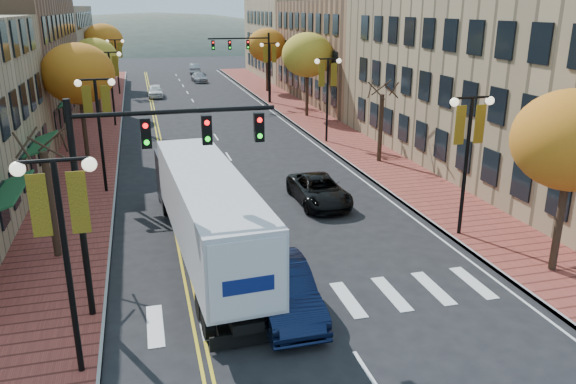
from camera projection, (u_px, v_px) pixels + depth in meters
ground at (343, 335)px, 16.99m from camera, size 200.00×200.00×0.00m
sidewalk_left at (95, 131)px, 44.60m from camera, size 4.00×85.00×0.15m
sidewalk_right at (312, 119)px, 48.97m from camera, size 4.00×85.00×0.15m
building_left_far at (36, 48)px, 67.34m from camera, size 12.00×26.00×9.50m
building_right_near at (544, 41)px, 33.80m from camera, size 15.00×28.00×15.00m
building_right_mid at (373, 51)px, 58.44m from camera, size 15.00×24.00×10.00m
building_right_far at (311, 36)px, 78.47m from camera, size 15.00×20.00×11.00m
tree_left_a at (51, 205)px, 21.44m from camera, size 0.28×0.28×4.20m
tree_left_b at (78, 74)px, 35.11m from camera, size 4.48×4.48×7.21m
tree_left_c at (94, 58)px, 49.91m from camera, size 4.16×4.16×6.69m
tree_left_d at (103, 41)px, 66.26m from camera, size 4.61×4.61×7.42m
tree_right_a at (573, 140)px, 19.42m from camera, size 4.16×4.16×6.69m
tree_right_b at (380, 128)px, 34.98m from camera, size 0.28×0.28×4.20m
tree_right_c at (307, 55)px, 48.66m from camera, size 4.48×4.48×7.21m
tree_right_d at (267, 45)px, 63.39m from camera, size 4.35×4.35×7.00m
lamp_left_a at (62, 227)px, 13.82m from camera, size 1.96×0.36×6.05m
lamp_left_b at (98, 113)px, 28.50m from camera, size 1.96×0.36×6.05m
lamp_left_c at (111, 74)px, 45.01m from camera, size 1.96×0.36×6.05m
lamp_left_d at (116, 56)px, 61.53m from camera, size 1.96×0.36×6.05m
lamp_right_a at (468, 139)px, 22.96m from camera, size 1.96×0.36×6.05m
lamp_right_b at (328, 84)px, 39.48m from camera, size 1.96×0.36×6.05m
lamp_right_c at (270, 61)px, 55.99m from camera, size 1.96×0.36×6.05m
traffic_mast_near at (142, 165)px, 16.86m from camera, size 6.10×0.35×7.00m
traffic_mast_far at (250, 55)px, 55.30m from camera, size 6.10×0.34×7.00m
semi_truck at (203, 204)px, 21.88m from camera, size 3.17×14.79×3.67m
navy_sedan at (281, 288)px, 18.08m from camera, size 1.84×5.12×1.68m
black_suv at (319, 190)px, 28.17m from camera, size 2.33×5.00×1.38m
car_far_white at (156, 91)px, 61.25m from camera, size 1.72×4.04×1.36m
car_far_silver at (199, 77)px, 73.47m from camera, size 1.91×4.26×1.21m
car_far_oncoming at (195, 69)px, 82.68m from camera, size 1.83×4.51×1.46m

